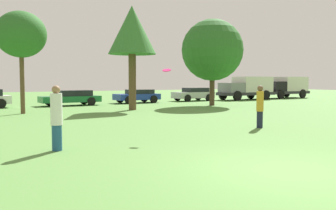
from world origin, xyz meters
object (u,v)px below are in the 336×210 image
person_thrower (57,118)px  person_catcher (260,106)px  tree_1 (21,35)px  delivery_truck_grey (247,87)px  delivery_truck_black (286,86)px  parked_car_green (71,97)px  parked_car_blue (138,96)px  tree_2 (132,31)px  tree_3 (212,50)px  parked_car_silver (194,94)px  frisbee (167,70)px

person_thrower → person_catcher: 8.47m
tree_1 → delivery_truck_grey: (22.28, 5.60, -3.32)m
person_thrower → delivery_truck_black: 34.70m
parked_car_green → delivery_truck_grey: (17.96, -0.01, 0.64)m
person_thrower → parked_car_blue: person_thrower is taller
tree_1 → parked_car_blue: 12.53m
tree_1 → tree_2: bearing=-5.2°
person_thrower → parked_car_green: person_thrower is taller
parked_car_green → person_thrower: bearing=71.5°
parked_car_green → delivery_truck_grey: 17.97m
person_catcher → person_thrower: bearing=-0.0°
tree_2 → tree_3: bearing=6.9°
person_thrower → tree_3: size_ratio=0.27×
person_thrower → tree_1: size_ratio=0.31×
person_thrower → parked_car_blue: size_ratio=0.46×
tree_2 → parked_car_silver: 12.58m
tree_3 → person_catcher: bearing=-118.0°
person_catcher → tree_1: 14.38m
tree_1 → parked_car_blue: bearing=30.8°
frisbee → tree_3: tree_3 is taller
parked_car_green → person_catcher: bearing=98.1°
delivery_truck_black → parked_car_silver: bearing=-3.6°
tree_1 → parked_car_silver: (16.21, 6.35, -3.93)m
person_catcher → delivery_truck_grey: (14.71, 17.25, 0.37)m
person_catcher → tree_2: 11.86m
parked_car_blue → tree_2: bearing=60.1°
delivery_truck_grey → tree_2: bearing=19.2°
tree_3 → parked_car_blue: 7.82m
frisbee → tree_3: (10.83, 12.09, 1.98)m
tree_2 → parked_car_silver: (9.46, 6.96, -4.50)m
tree_2 → delivery_truck_black: bearing=17.3°
person_thrower → tree_2: 14.76m
person_catcher → delivery_truck_black: 27.39m
frisbee → tree_3: size_ratio=0.05×
parked_car_green → delivery_truck_black: delivery_truck_black is taller
person_catcher → parked_car_blue: bearing=-104.5°
tree_3 → tree_1: bearing=-178.9°
parked_car_blue → delivery_truck_black: 18.20m
parked_car_silver → delivery_truck_black: size_ratio=0.70×
person_catcher → tree_2: size_ratio=0.26×
tree_2 → parked_car_green: (-2.43, 6.22, -4.53)m
tree_3 → parked_car_green: bearing=150.8°
tree_1 → tree_2: (6.75, -0.61, 0.57)m
person_thrower → person_catcher: bearing=0.0°
person_catcher → frisbee: (-4.51, -0.19, 1.40)m
tree_2 → parked_car_green: bearing=111.3°
tree_2 → parked_car_green: 8.07m
tree_2 → delivery_truck_black: size_ratio=1.19×
parked_car_silver → delivery_truck_grey: 6.14m
frisbee → parked_car_silver: 22.50m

